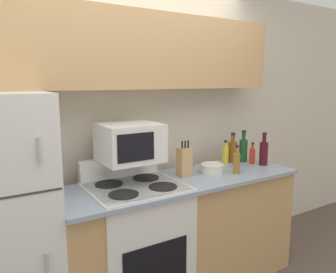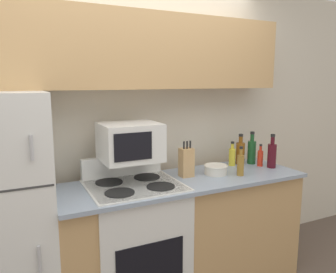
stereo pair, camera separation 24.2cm
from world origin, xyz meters
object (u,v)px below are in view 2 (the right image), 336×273
at_px(knife_block, 186,162).
at_px(bottle_whiskey, 240,152).
at_px(bottle_wine_red, 272,155).
at_px(bowl, 216,169).
at_px(bottle_hot_sauce, 260,158).
at_px(bottle_wine_green, 252,151).
at_px(bottle_cooking_spray, 232,156).
at_px(microwave, 130,142).
at_px(stove, 135,242).
at_px(bottle_vinegar, 241,164).

bearing_deg(knife_block, bottle_whiskey, 12.19).
bearing_deg(bottle_wine_red, bowl, 175.98).
relative_size(bottle_hot_sauce, bottle_wine_green, 0.67).
distance_m(bottle_wine_green, bottle_cooking_spray, 0.21).
relative_size(knife_block, bottle_wine_red, 0.97).
height_order(microwave, knife_block, microwave).
height_order(bottle_wine_green, bottle_cooking_spray, bottle_wine_green).
distance_m(stove, bowl, 0.86).
relative_size(bottle_wine_green, bottle_cooking_spray, 1.36).
xyz_separation_m(knife_block, bottle_wine_green, (0.74, 0.10, 0.00)).
xyz_separation_m(bottle_wine_red, bottle_hot_sauce, (-0.06, 0.08, -0.04)).
bearing_deg(stove, bowl, -0.35).
bearing_deg(knife_block, bottle_cooking_spray, 12.68).
bearing_deg(stove, bottle_wine_red, -1.98).
xyz_separation_m(microwave, bottle_wine_green, (1.20, 0.05, -0.20)).
relative_size(microwave, bowl, 2.17).
height_order(bowl, bottle_cooking_spray, bottle_cooking_spray).
relative_size(knife_block, bowl, 1.48).
distance_m(bottle_hot_sauce, bottle_cooking_spray, 0.25).
relative_size(bottle_whiskey, bottle_hot_sauce, 1.40).
height_order(bottle_wine_red, bottle_hot_sauce, bottle_wine_red).
bearing_deg(bottle_hot_sauce, bowl, -174.97).
bearing_deg(knife_block, bottle_wine_green, 7.57).
height_order(stove, knife_block, knife_block).
bearing_deg(bottle_hot_sauce, bottle_vinegar, -155.15).
xyz_separation_m(microwave, bottle_whiskey, (1.10, 0.09, -0.20)).
bearing_deg(bowl, stove, 179.65).
bearing_deg(bottle_whiskey, knife_block, -167.81).
distance_m(stove, microwave, 0.76).
height_order(bottle_whiskey, bottle_cooking_spray, bottle_whiskey).
relative_size(bottle_whiskey, bottle_wine_red, 0.93).
xyz_separation_m(stove, bottle_wine_red, (1.27, -0.04, 0.56)).
height_order(microwave, bowl, microwave).
distance_m(bottle_whiskey, bottle_vinegar, 0.39).
height_order(bowl, bottle_vinegar, bottle_vinegar).
height_order(bottle_hot_sauce, bottle_wine_green, bottle_wine_green).
xyz_separation_m(bottle_whiskey, bottle_vinegar, (-0.24, -0.31, -0.02)).
bearing_deg(bowl, knife_block, 168.29).
xyz_separation_m(bottle_whiskey, bottle_cooking_spray, (-0.10, -0.02, -0.02)).
bearing_deg(bottle_hot_sauce, bottle_wine_green, 95.80).
height_order(knife_block, bottle_whiskey, knife_block).
bearing_deg(bowl, bottle_whiskey, 25.59).
xyz_separation_m(bottle_vinegar, bottle_wine_green, (0.34, 0.27, 0.02)).
bearing_deg(bottle_cooking_spray, bottle_whiskey, 9.62).
xyz_separation_m(microwave, bottle_vinegar, (0.86, -0.21, -0.22)).
height_order(bottle_vinegar, bottle_wine_green, bottle_wine_green).
height_order(bottle_vinegar, bottle_hot_sauce, bottle_vinegar).
xyz_separation_m(knife_block, bottle_cooking_spray, (0.54, 0.12, -0.03)).
distance_m(bowl, bottle_vinegar, 0.20).
bearing_deg(stove, bottle_wine_green, 6.90).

